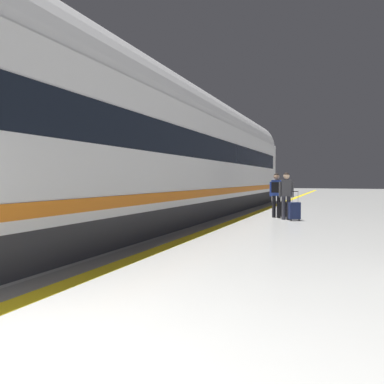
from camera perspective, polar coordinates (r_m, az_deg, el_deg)
safety_line_strip at (r=12.10m, az=4.86°, el=-4.93°), size 0.36×80.00×0.01m
tactile_edge_band at (r=12.20m, az=3.35°, el=-4.87°), size 0.63×80.00×0.01m
high_speed_train at (r=10.17m, az=-12.11°, el=7.85°), size 2.94×34.72×4.97m
passenger_near at (r=14.55m, az=12.59°, el=0.10°), size 0.52×0.35×1.67m
suitcase_near at (r=14.39m, az=13.74°, el=-2.58°), size 0.40×0.27×0.99m
passenger_mid at (r=13.91m, az=14.04°, el=-0.05°), size 0.51×0.28×1.69m
suitcase_mid at (r=13.66m, az=15.20°, el=-2.73°), size 0.44×0.37×1.04m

